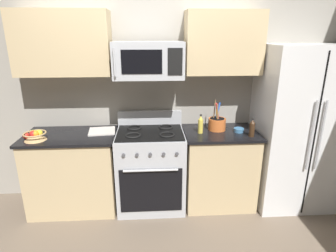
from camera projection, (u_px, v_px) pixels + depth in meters
ground_plane at (152, 240)px, 2.81m from camera, size 16.00×16.00×0.00m
wall_back at (149, 92)px, 3.36m from camera, size 8.00×0.10×2.60m
counter_left at (74, 172)px, 3.21m from camera, size 1.00×0.62×0.91m
range_oven at (151, 168)px, 3.26m from camera, size 0.76×0.66×1.09m
counter_right at (219, 167)px, 3.32m from camera, size 0.83×0.62×0.91m
refrigerator at (297, 128)px, 3.20m from camera, size 0.90×0.73×1.87m
microwave at (148, 60)px, 2.90m from camera, size 0.72×0.44×0.37m
upper_cabinets_left at (63, 43)px, 2.92m from camera, size 0.99×0.34×0.66m
upper_cabinets_right at (223, 43)px, 3.02m from camera, size 0.82×0.34×0.66m
utensil_crock at (217, 123)px, 3.21m from camera, size 0.20×0.20×0.35m
fruit_basket at (35, 135)px, 2.91m from camera, size 0.23×0.23×0.11m
apple_loose at (26, 136)px, 2.94m from camera, size 0.07×0.07×0.07m
cutting_board at (102, 131)px, 3.16m from camera, size 0.32×0.30×0.02m
bottle_soy at (252, 128)px, 3.00m from camera, size 0.06×0.06×0.20m
bottle_oil at (201, 125)px, 3.10m from camera, size 0.06×0.06×0.21m
prep_bowl at (239, 130)px, 3.16m from camera, size 0.12×0.12×0.04m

